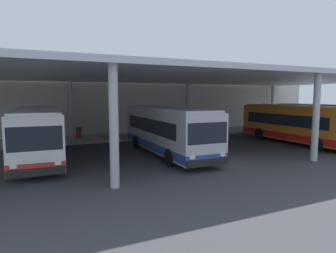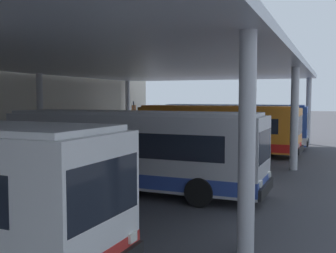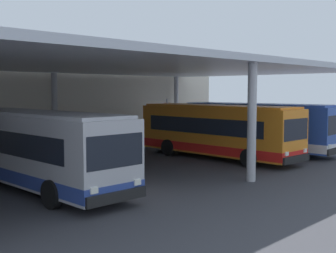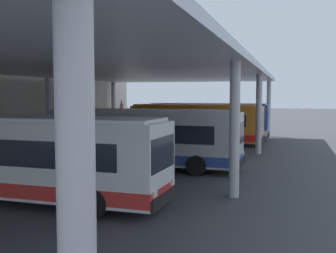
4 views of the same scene
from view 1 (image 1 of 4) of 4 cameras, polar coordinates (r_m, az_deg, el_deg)
name	(u,v)px [view 1 (image 1 of 4)]	position (r m, az deg, el deg)	size (l,w,h in m)	color
ground_plane	(206,162)	(17.51, 7.48, -6.95)	(200.00, 200.00, 0.00)	#3D3D42
platform_kerb	(141,136)	(27.98, -5.45, -1.85)	(42.00, 4.50, 0.18)	gray
station_building_facade	(130,102)	(30.81, -7.52, 4.84)	(48.00, 1.60, 6.60)	beige
canopy_shelter	(167,78)	(21.95, -0.11, 9.68)	(40.00, 17.00, 5.55)	silver
bus_nearest_bay	(38,134)	(19.18, -24.37, -1.28)	(2.94, 10.60, 3.17)	white
bus_second_bay	(167,130)	(19.30, -0.24, -0.70)	(2.85, 10.57, 3.17)	#B7B7BC
bus_middle_bay	(295,124)	(26.07, 23.92, 0.54)	(2.97, 10.61, 3.17)	orange
bus_far_bay	(330,122)	(29.16, 29.48, 0.81)	(2.97, 10.61, 3.17)	#284CA8
bench_waiting	(48,135)	(26.44, -22.69, -1.50)	(1.80, 0.45, 0.92)	#4C515B
trash_bin	(79,133)	(26.73, -17.30, -1.20)	(0.52, 0.52, 0.98)	maroon
banner_sign	(264,113)	(34.84, 18.45, 2.54)	(0.70, 0.12, 3.20)	#B2B2B7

